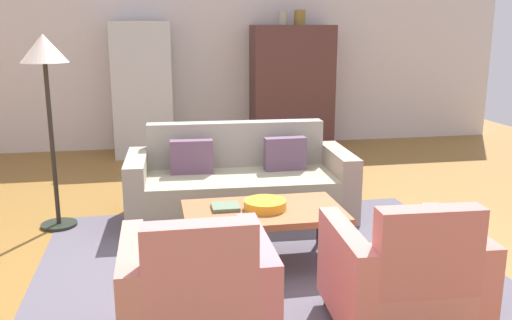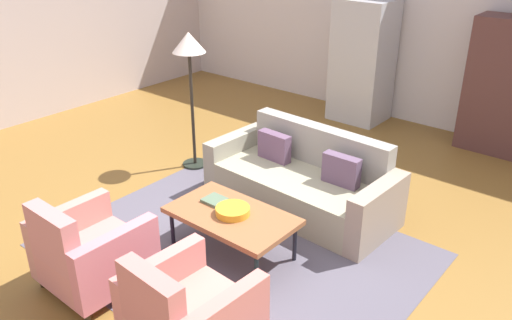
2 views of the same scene
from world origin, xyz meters
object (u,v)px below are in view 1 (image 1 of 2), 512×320
at_px(floor_lamp, 45,67).
at_px(armchair_left, 197,300).
at_px(fruit_bowl, 265,205).
at_px(book_stack, 225,207).
at_px(armchair_right, 405,282).
at_px(vase_round, 300,17).
at_px(couch, 239,185).
at_px(coffee_table, 263,214).
at_px(cabinet, 292,87).
at_px(vase_tall, 283,18).
at_px(refrigerator, 142,89).

bearing_deg(floor_lamp, armchair_left, -65.01).
distance_m(fruit_bowl, book_stack, 0.30).
relative_size(armchair_right, vase_round, 4.14).
bearing_deg(armchair_left, couch, 76.11).
height_order(armchair_left, book_stack, armchair_left).
xyz_separation_m(armchair_right, floor_lamp, (-2.27, 2.30, 1.10)).
distance_m(coffee_table, floor_lamp, 2.28).
bearing_deg(vase_round, floor_lamp, -135.65).
distance_m(fruit_bowl, vase_round, 4.57).
xyz_separation_m(couch, cabinet, (1.27, 2.94, 0.61)).
relative_size(fruit_bowl, book_stack, 1.56).
height_order(book_stack, cabinet, cabinet).
distance_m(cabinet, floor_lamp, 4.23).
height_order(armchair_right, book_stack, armchair_right).
relative_size(book_stack, vase_tall, 1.07).
relative_size(coffee_table, refrigerator, 0.65).
bearing_deg(refrigerator, vase_round, 2.50).
relative_size(cabinet, refrigerator, 0.97).
xyz_separation_m(couch, coffee_table, (-0.00, -1.19, 0.11)).
distance_m(refrigerator, floor_lamp, 3.02).
bearing_deg(couch, cabinet, -110.91).
xyz_separation_m(book_stack, floor_lamp, (-1.39, 1.07, 0.99)).
bearing_deg(couch, fruit_bowl, 92.95).
bearing_deg(book_stack, floor_lamp, 142.38).
xyz_separation_m(vase_tall, vase_round, (0.25, -0.00, 0.01)).
relative_size(cabinet, floor_lamp, 1.05).
bearing_deg(coffee_table, fruit_bowl, 0.00).
distance_m(coffee_table, vase_round, 4.59).
height_order(fruit_bowl, floor_lamp, floor_lamp).
distance_m(cabinet, refrigerator, 2.19).
xyz_separation_m(armchair_right, vase_round, (0.78, 5.28, 1.56)).
xyz_separation_m(fruit_bowl, book_stack, (-0.29, 0.06, -0.02)).
xyz_separation_m(cabinet, refrigerator, (-2.18, -0.10, 0.03)).
bearing_deg(refrigerator, fruit_bowl, -77.02).
bearing_deg(refrigerator, vase_tall, 2.81).
bearing_deg(vase_tall, coffee_table, -105.24).
relative_size(couch, armchair_right, 2.43).
relative_size(armchair_right, floor_lamp, 0.51).
bearing_deg(floor_lamp, couch, 1.64).
xyz_separation_m(vase_tall, floor_lamp, (-2.80, -2.98, -0.45)).
bearing_deg(vase_tall, book_stack, -109.09).
distance_m(armchair_left, vase_round, 5.85).
distance_m(couch, book_stack, 1.17).
distance_m(coffee_table, book_stack, 0.29).
xyz_separation_m(book_stack, cabinet, (1.55, 4.06, 0.45)).
xyz_separation_m(refrigerator, floor_lamp, (-0.76, -2.88, 0.52)).
distance_m(armchair_right, book_stack, 1.51).
bearing_deg(book_stack, cabinet, 69.06).
xyz_separation_m(book_stack, refrigerator, (-0.63, 3.95, 0.47)).
xyz_separation_m(coffee_table, vase_tall, (1.12, 4.12, 1.50)).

